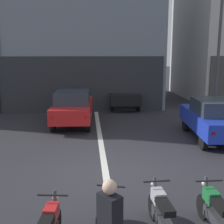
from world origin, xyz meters
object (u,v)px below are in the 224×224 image
car_blue_parked_kerbside (214,118)px  motorcycle_green_row_right_mid (215,212)px  car_black_down_street (123,93)px  motorcycle_silver_row_centre (161,213)px  car_red_crossing_near (73,107)px  motorcycle_blue_row_left_mid (108,219)px  street_lamp (219,43)px

car_blue_parked_kerbside → motorcycle_green_row_right_mid: 6.67m
car_black_down_street → car_blue_parked_kerbside: bearing=-69.3°
motorcycle_silver_row_centre → motorcycle_green_row_right_mid: 1.03m
motorcycle_green_row_right_mid → car_red_crossing_near: bearing=108.8°
car_blue_parked_kerbside → car_red_crossing_near: bearing=152.9°
motorcycle_blue_row_left_mid → motorcycle_green_row_right_mid: 2.05m
car_red_crossing_near → street_lamp: size_ratio=0.67×
car_black_down_street → motorcycle_green_row_right_mid: (0.12, -13.38, -0.43)m
car_blue_parked_kerbside → car_black_down_street: 7.77m
car_red_crossing_near → car_blue_parked_kerbside: bearing=-27.1°
motorcycle_silver_row_centre → motorcycle_blue_row_left_mid: bearing=-172.9°
motorcycle_green_row_right_mid → car_black_down_street: bearing=90.5°
street_lamp → motorcycle_green_row_right_mid: 10.62m
motorcycle_blue_row_left_mid → car_red_crossing_near: bearing=96.5°
motorcycle_blue_row_left_mid → car_black_down_street: bearing=81.8°
street_lamp → motorcycle_silver_row_centre: size_ratio=3.75×
car_red_crossing_near → street_lamp: 7.69m
car_black_down_street → motorcycle_green_row_right_mid: bearing=-89.5°
motorcycle_silver_row_centre → motorcycle_green_row_right_mid: bearing=-4.0°
street_lamp → motorcycle_silver_row_centre: (-5.03, -9.16, -3.40)m
motorcycle_silver_row_centre → car_black_down_street: bearing=86.1°
street_lamp → motorcycle_blue_row_left_mid: size_ratio=3.84×
street_lamp → car_blue_parked_kerbside: bearing=-114.0°
car_blue_parked_kerbside → motorcycle_blue_row_left_mid: (-4.67, -6.17, -0.43)m
motorcycle_green_row_right_mid → motorcycle_silver_row_centre: bearing=176.0°
motorcycle_green_row_right_mid → motorcycle_blue_row_left_mid: bearing=-178.4°
street_lamp → motorcycle_blue_row_left_mid: 11.60m
car_blue_parked_kerbside → motorcycle_silver_row_centre: bearing=-121.1°
car_blue_parked_kerbside → motorcycle_blue_row_left_mid: car_blue_parked_kerbside is taller
motorcycle_blue_row_left_mid → street_lamp: bearing=56.9°
car_black_down_street → motorcycle_green_row_right_mid: 13.39m
motorcycle_green_row_right_mid → street_lamp: bearing=66.5°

